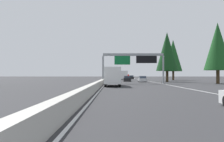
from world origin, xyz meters
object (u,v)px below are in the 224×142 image
sedan_distant_a (142,79)px  conifer_right_near (218,46)px  conifer_right_mid (167,52)px  minivan_near_right (121,77)px  sign_gantry_overhead (134,60)px  sedan_mid_left (131,77)px  box_truck_near_center (113,76)px  bus_mid_center (123,75)px  sedan_distant_b (127,79)px  pickup_far_center (127,76)px  conifer_right_far (173,56)px

sedan_distant_a → conifer_right_near: size_ratio=0.36×
conifer_right_mid → minivan_near_right: bearing=12.7°
sign_gantry_overhead → sedan_mid_left: sign_gantry_overhead is taller
box_truck_near_center → sedan_mid_left: size_ratio=1.93×
minivan_near_right → sedan_distant_a: (-46.20, -3.65, -0.27)m
sedan_mid_left → conifer_right_mid: (-36.15, -6.31, 6.97)m
bus_mid_center → conifer_right_near: conifer_right_near is taller
box_truck_near_center → sedan_distant_b: 25.46m
sedan_distant_b → sign_gantry_overhead: bearing=-177.5°
minivan_near_right → pickup_far_center: pickup_far_center is taller
sedan_distant_b → conifer_right_far: 23.57m
conifer_right_mid → conifer_right_far: size_ratio=0.94×
sedan_distant_b → conifer_right_far: conifer_right_far is taller
minivan_near_right → sedan_distant_a: 46.35m
box_truck_near_center → sedan_mid_left: 58.86m
pickup_far_center → conifer_right_mid: bearing=-174.2°
sign_gantry_overhead → pickup_far_center: size_ratio=2.26×
conifer_right_far → conifer_right_mid: bearing=161.5°
sedan_distant_b → conifer_right_mid: bearing=-106.4°
bus_mid_center → pickup_far_center: bearing=-5.6°
conifer_right_near → sign_gantry_overhead: bearing=88.0°
sedan_mid_left → sedan_distant_a: 37.63m
sedan_mid_left → conifer_right_mid: 37.35m
box_truck_near_center → sedan_distant_b: bearing=-8.3°
sign_gantry_overhead → minivan_near_right: size_ratio=2.54×
sedan_distant_b → bus_mid_center: bearing=-0.1°
sedan_mid_left → pickup_far_center: bearing=0.1°
minivan_near_right → conifer_right_near: (-56.80, -17.56, 6.56)m
sign_gantry_overhead → conifer_right_near: size_ratio=1.03×
sign_gantry_overhead → sedan_distant_a: size_ratio=2.88×
box_truck_near_center → minivan_near_right: size_ratio=1.70×
box_truck_near_center → conifer_right_far: size_ratio=0.64×
sign_gantry_overhead → bus_mid_center: 38.15m
conifer_right_mid → sedan_mid_left: bearing=9.9°
bus_mid_center → sedan_distant_a: 28.24m
sedan_distant_a → conifer_right_mid: bearing=-77.1°
minivan_near_right → conifer_right_mid: conifer_right_mid is taller
box_truck_near_center → pickup_far_center: (85.32, -7.32, -0.70)m
conifer_right_far → sedan_distant_b: bearing=133.7°
conifer_right_near → minivan_near_right: bearing=17.2°
sign_gantry_overhead → sedan_distant_b: sign_gantry_overhead is taller
sign_gantry_overhead → sedan_distant_a: 11.25m
minivan_near_right → sedan_distant_a: minivan_near_right is taller
bus_mid_center → pickup_far_center: size_ratio=2.05×
sedan_distant_b → minivan_near_right: (41.79, 0.11, 0.27)m
minivan_near_right → pickup_far_center: (18.35, -3.75, -0.04)m
bus_mid_center → sedan_mid_left: bearing=-20.7°
conifer_right_near → conifer_right_mid: size_ratio=0.98×
sedan_distant_a → conifer_right_near: 18.78m
box_truck_near_center → pickup_far_center: 85.63m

